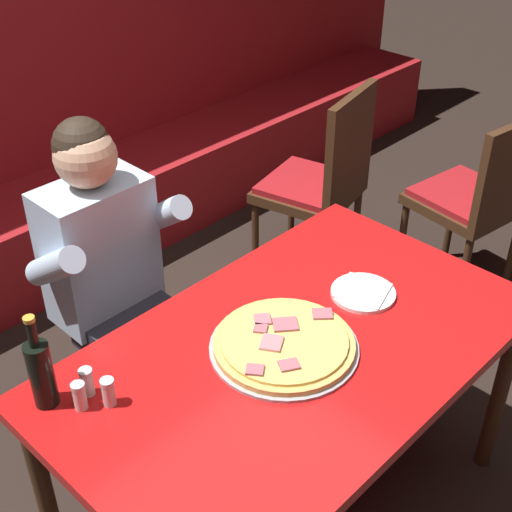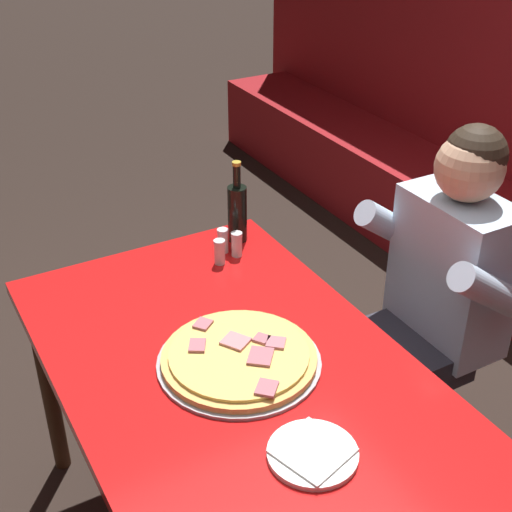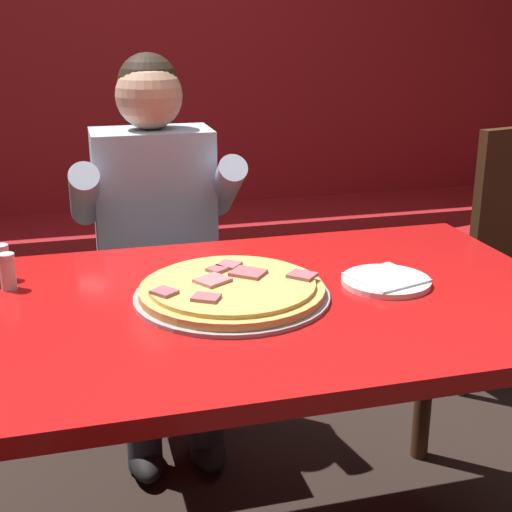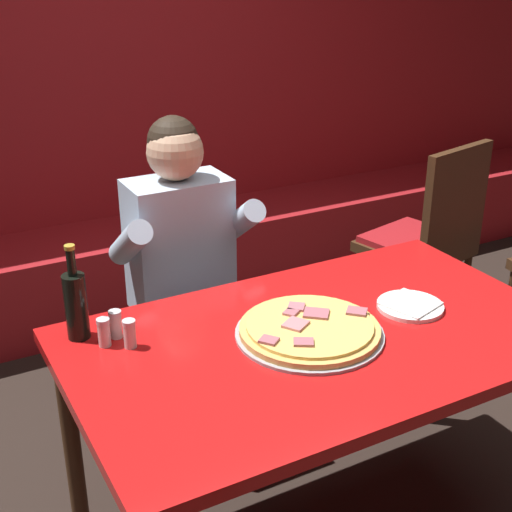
{
  "view_description": "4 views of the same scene",
  "coord_description": "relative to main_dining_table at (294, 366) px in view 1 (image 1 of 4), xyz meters",
  "views": [
    {
      "loc": [
        -1.22,
        -1.02,
        2.18
      ],
      "look_at": [
        0.08,
        0.24,
        0.95
      ],
      "focal_mm": 50.0,
      "sensor_mm": 36.0,
      "label": 1
    },
    {
      "loc": [
        1.29,
        -0.67,
        2.0
      ],
      "look_at": [
        -0.17,
        0.14,
        1.0
      ],
      "focal_mm": 50.0,
      "sensor_mm": 36.0,
      "label": 2
    },
    {
      "loc": [
        -0.36,
        -1.43,
        1.38
      ],
      "look_at": [
        0.04,
        0.07,
        0.85
      ],
      "focal_mm": 50.0,
      "sensor_mm": 36.0,
      "label": 3
    },
    {
      "loc": [
        -1.04,
        -1.52,
        1.84
      ],
      "look_at": [
        -0.07,
        0.27,
        0.94
      ],
      "focal_mm": 50.0,
      "sensor_mm": 36.0,
      "label": 4
    }
  ],
  "objects": [
    {
      "name": "booth_bench",
      "position": [
        0.0,
        1.86,
        -0.47
      ],
      "size": [
        6.46,
        0.48,
        0.46
      ],
      "primitive_type": "cube",
      "color": "#A3191E",
      "rests_on": "ground_plane"
    },
    {
      "name": "shaker_black_pepper",
      "position": [
        -0.52,
        0.2,
        0.12
      ],
      "size": [
        0.04,
        0.04,
        0.09
      ],
      "color": "silver",
      "rests_on": "main_dining_table"
    },
    {
      "name": "ground_plane",
      "position": [
        0.0,
        0.0,
        -0.7
      ],
      "size": [
        24.0,
        24.0,
        0.0
      ],
      "primitive_type": "plane",
      "color": "black"
    },
    {
      "name": "shaker_parmesan",
      "position": [
        -0.58,
        0.25,
        0.12
      ],
      "size": [
        0.04,
        0.04,
        0.09
      ],
      "color": "silver",
      "rests_on": "main_dining_table"
    },
    {
      "name": "pizza",
      "position": [
        -0.03,
        0.02,
        0.1
      ],
      "size": [
        0.44,
        0.44,
        0.05
      ],
      "color": "#9E9EA3",
      "rests_on": "main_dining_table"
    },
    {
      "name": "main_dining_table",
      "position": [
        0.0,
        0.0,
        0.0
      ],
      "size": [
        1.48,
        0.88,
        0.78
      ],
      "color": "#422816",
      "rests_on": "ground_plane"
    },
    {
      "name": "shaker_oregano",
      "position": [
        -0.53,
        0.28,
        0.12
      ],
      "size": [
        0.04,
        0.04,
        0.09
      ],
      "color": "silver",
      "rests_on": "main_dining_table"
    },
    {
      "name": "plate_white_paper",
      "position": [
        0.34,
        0.01,
        0.09
      ],
      "size": [
        0.21,
        0.21,
        0.02
      ],
      "color": "white",
      "rests_on": "main_dining_table"
    },
    {
      "name": "diner_seated_blue_shirt",
      "position": [
        -0.1,
        0.75,
        0.01
      ],
      "size": [
        0.53,
        0.53,
        1.27
      ],
      "color": "black",
      "rests_on": "ground_plane"
    },
    {
      "name": "dining_chair_near_left",
      "position": [
        1.19,
        0.85,
        -0.12
      ],
      "size": [
        0.53,
        0.53,
        1.02
      ],
      "color": "#422816",
      "rests_on": "ground_plane"
    },
    {
      "name": "beer_bottle",
      "position": [
        -0.63,
        0.33,
        0.19
      ],
      "size": [
        0.07,
        0.07,
        0.29
      ],
      "color": "black",
      "rests_on": "main_dining_table"
    },
    {
      "name": "dining_chair_by_booth",
      "position": [
        1.57,
        0.23,
        -0.12
      ],
      "size": [
        0.5,
        0.5,
        0.97
      ],
      "color": "#422816",
      "rests_on": "ground_plane"
    }
  ]
}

